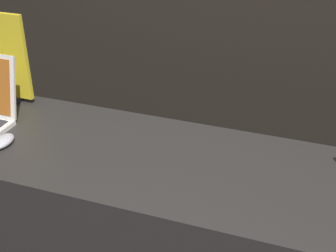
% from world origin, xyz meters
% --- Properties ---
extents(display_counter, '(2.25, 0.63, 0.87)m').
position_xyz_m(display_counter, '(0.00, 0.32, 0.43)').
color(display_counter, '#282623').
rests_on(display_counter, ground_plane).
extents(mouse_front, '(0.07, 0.12, 0.04)m').
position_xyz_m(mouse_front, '(-0.66, 0.20, 0.89)').
color(mouse_front, '#B2B2B7').
rests_on(mouse_front, display_counter).
extents(promo_stand_front, '(0.30, 0.07, 0.42)m').
position_xyz_m(promo_stand_front, '(-0.91, 0.56, 1.07)').
color(promo_stand_front, black).
rests_on(promo_stand_front, display_counter).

